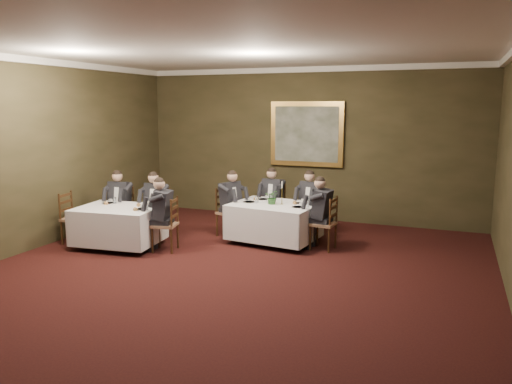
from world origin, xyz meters
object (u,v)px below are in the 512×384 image
Objects in this scene: chair_main_backright at (311,222)px; diner_sec_backleft at (121,211)px; diner_main_backright at (311,211)px; chair_sec_backright at (158,224)px; diner_main_endright at (323,222)px; diner_sec_endright at (165,223)px; candlestick at (282,195)px; diner_main_backleft at (273,207)px; table_main at (274,220)px; painting at (307,134)px; chair_sec_backleft at (122,222)px; diner_main_endleft at (230,211)px; chair_main_endright at (324,234)px; diner_sec_backright at (157,213)px; table_second at (119,224)px; chair_main_backleft at (273,217)px; centerpiece at (273,196)px; chair_sec_endleft at (75,229)px; chair_main_endleft at (229,222)px; chair_sec_endright at (166,236)px.

diner_sec_backleft is (-3.63, -1.43, 0.23)m from chair_main_backright.
diner_main_backright is 1.35× the size of chair_sec_backright.
diner_sec_endright is at bearing 118.82° from diner_main_endright.
candlestick is at bearing -67.63° from diner_sec_endright.
chair_sec_backright is (-1.96, -1.43, -0.23)m from diner_main_backleft.
painting is at bearing 90.00° from table_main.
painting reaches higher than chair_sec_backleft.
chair_sec_backright reaches higher than table_main.
diner_sec_backleft is at bearing -50.74° from diner_main_endleft.
diner_main_backright reaches higher than chair_sec_backleft.
diner_main_backleft is 3.16m from diner_sec_backleft.
chair_main_backright is 1.06m from candlestick.
diner_main_endright is 2.93m from painting.
chair_main_endright is 0.74× the size of diner_sec_backright.
chair_main_backright is 0.58× the size of painting.
table_second is 1.64× the size of chair_main_backleft.
diner_main_endleft reaches higher than centerpiece.
chair_main_backleft is 0.74× the size of diner_main_endleft.
candlestick is at bearing 105.16° from chair_sec_endleft.
table_second is at bearing -152.94° from candlestick.
painting is (2.29, 2.77, 1.48)m from diner_sec_backright.
centerpiece is (2.27, 0.54, 0.40)m from diner_sec_backright.
candlestick is (2.44, 0.60, 0.42)m from diner_sec_backright.
chair_sec_backright is 3.97m from painting.
table_second is at bearing -28.18° from diner_main_endleft.
chair_main_backright is at bearing 131.67° from chair_main_endleft.
diner_main_backleft is (-0.33, 0.87, 0.06)m from table_main.
chair_main_endright is at bearing -6.77° from table_main.
diner_main_endright is 0.97m from candlestick.
chair_sec_endleft is at bearing 40.59° from chair_main_backleft.
diner_main_backleft is 2.53m from chair_sec_endright.
diner_sec_endright is at bearing 149.36° from diner_sec_backleft.
diner_sec_backleft is (-4.11, -0.54, 0.23)m from chair_main_endright.
diner_sec_backleft is 1.58m from chair_sec_endright.
diner_main_backleft is 1.03m from centerpiece.
diner_main_backright is at bearing -60.56° from diner_sec_endright.
diner_main_backleft is 1.00× the size of diner_main_endright.
diner_main_endleft is 1.35× the size of chair_sec_endleft.
chair_main_endright is (1.02, -0.12, -0.17)m from table_main.
table_second is 1.22× the size of diner_sec_endright.
chair_main_endleft is at bearing 43.22° from table_second.
table_main is 1.31× the size of diner_main_backleft.
table_main is at bearing 102.08° from diner_main_endleft.
diner_main_endright is 1.35× the size of chair_sec_endleft.
diner_sec_endright is at bearing 58.40° from chair_main_backright.
diner_main_backleft is at bearing 111.11° from table_main.
diner_sec_endright reaches higher than chair_sec_endright.
painting is (3.10, 2.84, 1.71)m from chair_sec_backleft.
painting is (0.02, 2.23, 1.08)m from centerpiece.
diner_main_backright and diner_sec_endright have the same top height.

